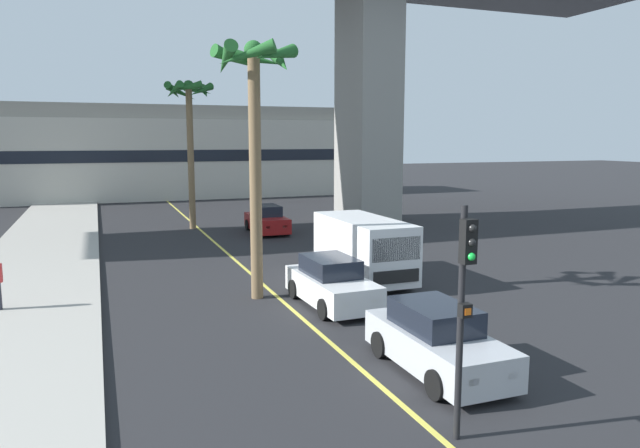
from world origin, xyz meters
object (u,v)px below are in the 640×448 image
at_px(car_queue_front, 332,284).
at_px(car_queue_second, 267,220).
at_px(palm_tree_mid_median, 189,111).
at_px(delivery_van, 363,247).
at_px(palm_tree_near_median, 254,101).
at_px(car_queue_third, 437,341).
at_px(traffic_light_median_near, 464,292).

distance_m(car_queue_front, car_queue_second, 15.05).
relative_size(car_queue_front, palm_tree_mid_median, 0.48).
height_order(delivery_van, palm_tree_near_median, palm_tree_near_median).
distance_m(car_queue_third, traffic_light_median_near, 3.74).
bearing_deg(traffic_light_median_near, palm_tree_mid_median, 91.27).
bearing_deg(traffic_light_median_near, car_queue_front, 83.03).
bearing_deg(car_queue_front, car_queue_third, -87.54).
bearing_deg(palm_tree_mid_median, car_queue_second, -40.16).
xyz_separation_m(palm_tree_near_median, palm_tree_mid_median, (0.33, 16.29, 0.39)).
xyz_separation_m(car_queue_front, traffic_light_median_near, (-1.07, -8.71, 1.99)).
bearing_deg(palm_tree_mid_median, traffic_light_median_near, -88.73).
bearing_deg(car_queue_front, delivery_van, 48.50).
bearing_deg(car_queue_second, car_queue_third, -94.91).
relative_size(traffic_light_median_near, palm_tree_mid_median, 0.49).
relative_size(car_queue_second, delivery_van, 0.79).
height_order(traffic_light_median_near, palm_tree_near_median, palm_tree_near_median).
xyz_separation_m(car_queue_front, palm_tree_mid_median, (-1.66, 18.03, 6.15)).
distance_m(car_queue_second, palm_tree_near_median, 14.94).
distance_m(car_queue_front, palm_tree_near_median, 6.34).
relative_size(car_queue_third, traffic_light_median_near, 0.98).
bearing_deg(palm_tree_mid_median, delivery_van, -75.40).
bearing_deg(palm_tree_mid_median, palm_tree_near_median, -91.17).
xyz_separation_m(car_queue_third, traffic_light_median_near, (-1.32, -2.87, 1.99)).
height_order(car_queue_front, car_queue_second, same).
xyz_separation_m(car_queue_front, car_queue_second, (2.03, 14.91, 0.00)).
xyz_separation_m(car_queue_second, traffic_light_median_near, (-3.10, -23.62, 1.99)).
relative_size(car_queue_front, car_queue_second, 1.01).
height_order(car_queue_front, car_queue_third, same).
bearing_deg(car_queue_third, traffic_light_median_near, -114.62).
bearing_deg(car_queue_front, car_queue_second, 82.24).
relative_size(delivery_van, traffic_light_median_near, 1.25).
relative_size(car_queue_third, delivery_van, 0.78).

